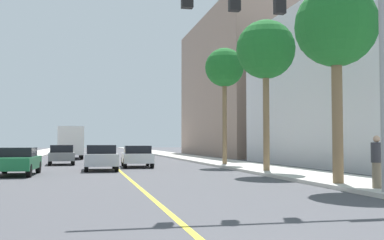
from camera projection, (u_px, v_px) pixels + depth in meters
The scene contains 15 objects.
ground at pixel (106, 159), 45.66m from camera, with size 192.00×192.00×0.00m, color #47474C.
sidewalk_left at pixel (13, 159), 43.80m from camera, with size 3.81×168.00×0.15m, color beige.
sidewalk_right at pixel (192, 158), 47.54m from camera, with size 3.81×168.00×0.15m, color beige.
lane_marking_center at pixel (106, 159), 45.66m from camera, with size 0.16×144.00×0.01m, color yellow.
building_right_far at pixel (249, 87), 59.56m from camera, with size 12.08×26.77×17.18m, color gray.
traffic_signal_mast at pixel (305, 30), 14.10m from camera, with size 8.12×0.36×6.58m.
palm_near at pixel (336, 28), 17.83m from camera, with size 3.11×3.11×7.49m.
palm_mid at pixel (266, 51), 25.52m from camera, with size 3.19×3.19×8.14m.
palm_far at pixel (224, 69), 33.13m from camera, with size 2.72×2.72×8.13m.
car_green at pixel (16, 161), 23.82m from camera, with size 2.09×4.36×1.40m.
car_silver at pixel (101, 157), 27.78m from camera, with size 1.92×3.98×1.50m.
car_white at pixel (137, 156), 31.53m from camera, with size 2.08×4.32×1.43m.
car_gray at pixel (62, 155), 34.89m from camera, with size 2.00×3.97×1.45m.
delivery_truck at pixel (71, 142), 47.26m from camera, with size 2.70×8.19×3.16m.
pedestrian at pixel (377, 162), 15.70m from camera, with size 0.38×0.38×1.75m.
Camera 1 is at (-1.94, -4.50, 1.69)m, focal length 44.17 mm.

